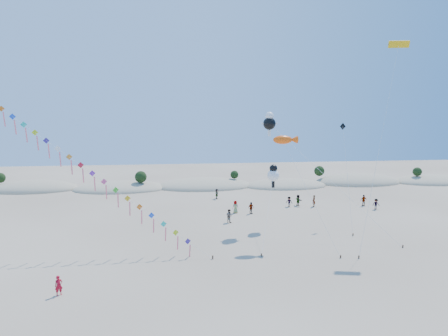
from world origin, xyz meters
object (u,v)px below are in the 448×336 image
kite_train (48,142)px  flyer_foreground (59,286)px  parafoil_kite (398,48)px  fish_kite (286,140)px

kite_train → flyer_foreground: (3.85, -11.22, -10.41)m
flyer_foreground → parafoil_kite: bearing=-8.2°
kite_train → parafoil_kite: size_ratio=1.42×
kite_train → flyer_foreground: size_ratio=19.89×
parafoil_kite → flyer_foreground: (-33.94, -11.46, -20.56)m
kite_train → fish_kite: size_ratio=2.68×
kite_train → parafoil_kite: (37.79, 0.24, 10.15)m
parafoil_kite → fish_kite: bearing=-179.5°
parafoil_kite → flyer_foreground: bearing=-161.3°
kite_train → fish_kite: kite_train is taller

